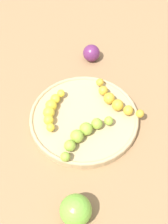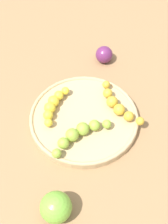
# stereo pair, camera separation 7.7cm
# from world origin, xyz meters

# --- Properties ---
(ground_plane) EXTENTS (2.40, 2.40, 0.00)m
(ground_plane) POSITION_xyz_m (0.00, 0.00, 0.00)
(ground_plane) COLOR #936D47
(fruit_bowl) EXTENTS (0.29, 0.29, 0.02)m
(fruit_bowl) POSITION_xyz_m (0.00, 0.00, 0.01)
(fruit_bowl) COLOR tan
(fruit_bowl) RESTS_ON ground_plane
(banana_green) EXTENTS (0.09, 0.16, 0.03)m
(banana_green) POSITION_xyz_m (0.06, -0.02, 0.04)
(banana_green) COLOR #8CAD38
(banana_green) RESTS_ON fruit_bowl
(banana_spotted) EXTENTS (0.16, 0.08, 0.03)m
(banana_spotted) POSITION_xyz_m (-0.01, 0.09, 0.03)
(banana_spotted) COLOR gold
(banana_spotted) RESTS_ON fruit_bowl
(banana_yellow) EXTENTS (0.12, 0.08, 0.03)m
(banana_yellow) POSITION_xyz_m (-0.04, -0.07, 0.03)
(banana_yellow) COLOR yellow
(banana_yellow) RESTS_ON fruit_bowl
(plum_purple) EXTENTS (0.05, 0.05, 0.05)m
(plum_purple) POSITION_xyz_m (-0.21, 0.10, 0.03)
(plum_purple) COLOR #662659
(plum_purple) RESTS_ON ground_plane
(apple_green) EXTENTS (0.07, 0.07, 0.07)m
(apple_green) POSITION_xyz_m (0.23, -0.10, 0.03)
(apple_green) COLOR #72B238
(apple_green) RESTS_ON ground_plane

